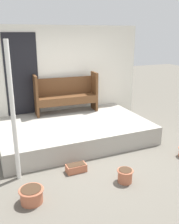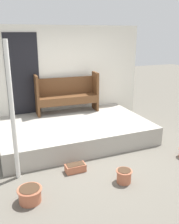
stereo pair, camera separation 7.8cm
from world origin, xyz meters
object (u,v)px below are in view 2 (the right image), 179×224
(support_post, at_px, (12,114))
(planter_box_rect, at_px, (75,168))
(flower_pot_left, at_px, (30,194))
(bench, at_px, (67,93))
(flower_pot_middle, at_px, (124,175))

(support_post, distance_m, planter_box_rect, 1.49)
(support_post, bearing_deg, flower_pot_left, -84.12)
(support_post, height_order, bench, support_post)
(support_post, height_order, planter_box_rect, support_post)
(support_post, xyz_separation_m, flower_pot_middle, (1.63, -0.84, -1.04))
(support_post, relative_size, flower_pot_middle, 8.33)
(bench, bearing_deg, flower_pot_middle, -85.49)
(support_post, xyz_separation_m, bench, (1.56, 2.02, -0.23))
(flower_pot_middle, bearing_deg, bench, 91.39)
(flower_pot_left, height_order, flower_pot_middle, flower_pot_middle)
(flower_pot_left, relative_size, planter_box_rect, 1.02)
(flower_pot_left, xyz_separation_m, planter_box_rect, (0.91, 0.54, -0.05))
(support_post, relative_size, bench, 1.44)
(flower_pot_left, height_order, planter_box_rect, flower_pot_left)
(flower_pot_middle, bearing_deg, planter_box_rect, 135.24)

